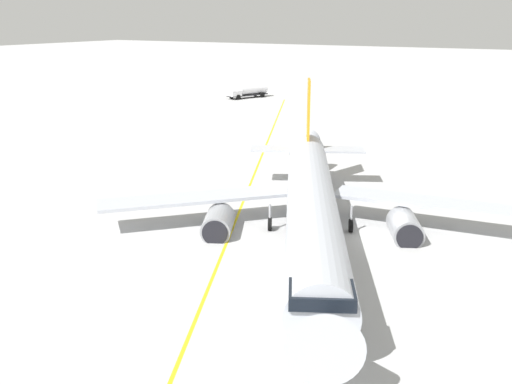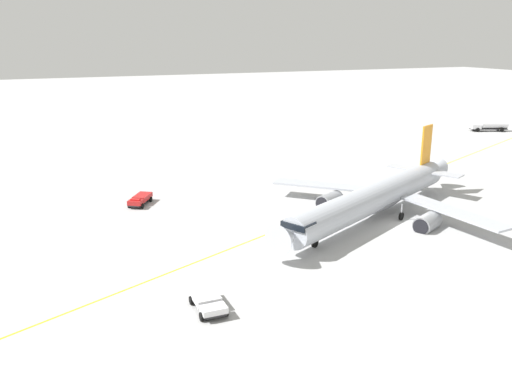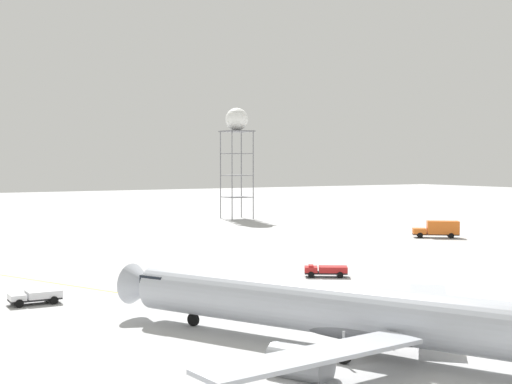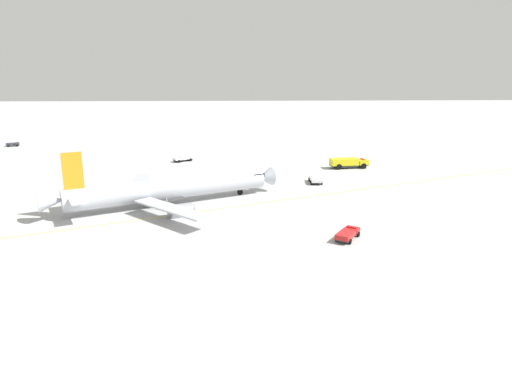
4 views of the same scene
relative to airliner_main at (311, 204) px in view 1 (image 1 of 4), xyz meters
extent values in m
plane|color=#B2B2B2|center=(5.54, 2.25, -2.73)|extent=(600.00, 600.00, 0.00)
cylinder|color=#B2B7C1|center=(0.23, -0.47, 0.22)|extent=(19.48, 34.78, 3.84)
cone|color=#B2B7C1|center=(8.76, -18.10, 0.22)|extent=(4.59, 4.29, 3.65)
cone|color=#B2B7C1|center=(-8.44, 17.43, 0.52)|extent=(4.68, 5.02, 3.27)
cube|color=black|center=(7.80, -16.12, 1.09)|extent=(3.98, 3.58, 0.70)
ellipsoid|color=slate|center=(-0.57, 1.18, -0.83)|extent=(8.88, 13.42, 2.11)
cube|color=orange|center=(-6.82, 14.10, 5.16)|extent=(1.61, 2.98, 6.04)
cube|color=#B2B7C1|center=(-3.82, 15.55, 0.99)|extent=(5.75, 4.58, 0.20)
cube|color=#B2B7C1|center=(-9.82, 12.64, 0.99)|extent=(5.75, 4.58, 0.20)
cube|color=#B2B7C1|center=(7.75, 6.60, -0.45)|extent=(16.09, 4.73, 0.28)
cube|color=#B2B7C1|center=(-9.98, -1.98, -0.45)|extent=(13.31, 13.68, 0.28)
cylinder|color=gray|center=(6.63, 3.45, -1.90)|extent=(3.92, 4.69, 2.39)
cylinder|color=black|center=(7.54, 1.58, -1.90)|extent=(1.89, 1.02, 2.03)
cylinder|color=gray|center=(-6.82, -3.06, -1.90)|extent=(3.92, 4.69, 2.39)
cylinder|color=black|center=(-5.91, -4.93, -1.90)|extent=(1.89, 1.02, 2.03)
cylinder|color=#9EA0A5|center=(6.32, -13.05, -1.32)|extent=(0.20, 0.20, 1.73)
cylinder|color=black|center=(6.32, -13.05, -2.18)|extent=(0.75, 1.12, 1.10)
cylinder|color=#9EA0A5|center=(2.42, 2.63, -1.32)|extent=(0.20, 0.20, 1.73)
cylinder|color=black|center=(2.42, 2.63, -2.18)|extent=(0.75, 1.12, 1.10)
cylinder|color=#9EA0A5|center=(-3.56, -0.26, -1.32)|extent=(0.20, 0.20, 1.73)
cylinder|color=black|center=(-3.56, -0.26, -2.18)|extent=(0.75, 1.12, 1.10)
cube|color=#232326|center=(-46.52, 69.76, -2.08)|extent=(5.89, 9.54, 0.20)
cube|color=silver|center=(-47.97, 66.54, -1.43)|extent=(3.34, 3.25, 1.10)
cube|color=black|center=(-48.42, 65.54, -1.27)|extent=(2.01, 0.96, 0.62)
cylinder|color=silver|center=(-45.98, 70.95, -0.92)|extent=(4.75, 7.13, 2.12)
cylinder|color=black|center=(-46.70, 66.21, -2.18)|extent=(0.71, 1.12, 1.10)
cylinder|color=black|center=(-49.05, 67.27, -2.18)|extent=(0.71, 1.12, 1.10)
cylinder|color=black|center=(-44.09, 71.99, -2.18)|extent=(0.71, 1.12, 1.10)
cylinder|color=black|center=(-46.45, 73.05, -2.18)|extent=(0.71, 1.12, 1.10)
cube|color=yellow|center=(-5.12, -4.52, -2.73)|extent=(66.64, 151.81, 0.01)
camera|label=1|loc=(17.90, -40.62, 14.27)|focal=41.25mm
camera|label=2|loc=(57.70, -43.22, 21.22)|focal=37.63mm
camera|label=3|loc=(32.45, 41.29, 11.15)|focal=50.08mm
camera|label=4|loc=(-80.29, -12.65, 20.69)|focal=32.04mm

